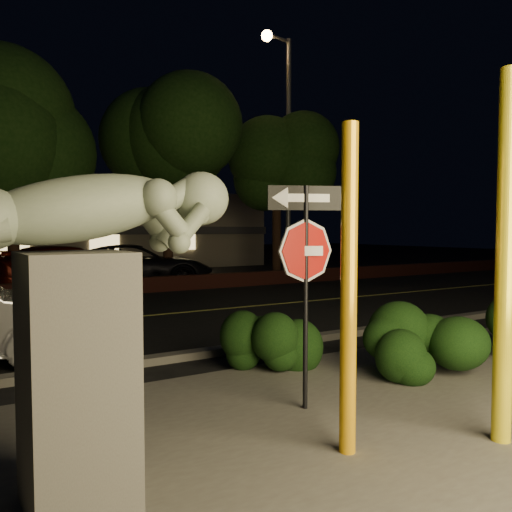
{
  "coord_description": "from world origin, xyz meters",
  "views": [
    {
      "loc": [
        -3.94,
        -4.29,
        2.03
      ],
      "look_at": [
        0.2,
        2.7,
        1.6
      ],
      "focal_mm": 35.0,
      "sensor_mm": 36.0,
      "label": 1
    }
  ],
  "objects": [
    {
      "name": "tree_far_c",
      "position": [
        2.5,
        12.8,
        5.66
      ],
      "size": [
        4.8,
        4.8,
        7.84
      ],
      "color": "black",
      "rests_on": "ground"
    },
    {
      "name": "hedge_center",
      "position": [
        -0.17,
        1.69,
        0.45
      ],
      "size": [
        1.9,
        1.26,
        0.91
      ],
      "primitive_type": "ellipsoid",
      "rotation": [
        0.0,
        0.0,
        -0.27
      ],
      "color": "black",
      "rests_on": "ground"
    },
    {
      "name": "signpost",
      "position": [
        -0.65,
        0.17,
        1.79
      ],
      "size": [
        0.8,
        0.34,
        2.51
      ],
      "rotation": [
        0.0,
        0.0,
        -0.39
      ],
      "color": "black",
      "rests_on": "ground"
    },
    {
      "name": "yellow_pole_left",
      "position": [
        -0.98,
        -0.92,
        1.48
      ],
      "size": [
        0.15,
        0.15,
        2.97
      ],
      "primitive_type": "cylinder",
      "color": "#F2A811",
      "rests_on": "ground"
    },
    {
      "name": "tree_far_b",
      "position": [
        -2.5,
        13.2,
        6.05
      ],
      "size": [
        5.2,
        5.2,
        8.41
      ],
      "color": "black",
      "rests_on": "ground"
    },
    {
      "name": "parked_car_dark",
      "position": [
        1.41,
        13.09,
        0.75
      ],
      "size": [
        5.92,
        3.96,
        1.51
      ],
      "primitive_type": "imported",
      "rotation": [
        0.0,
        0.0,
        1.28
      ],
      "color": "black",
      "rests_on": "ground"
    },
    {
      "name": "patio",
      "position": [
        0.0,
        -1.0,
        0.01
      ],
      "size": [
        14.0,
        6.0,
        0.02
      ],
      "primitive_type": "cube",
      "color": "#4C4944",
      "rests_on": "ground"
    },
    {
      "name": "curb",
      "position": [
        0.0,
        2.9,
        0.06
      ],
      "size": [
        80.0,
        0.25,
        0.12
      ],
      "primitive_type": "cube",
      "color": "#4C4944",
      "rests_on": "ground"
    },
    {
      "name": "brick_wall",
      "position": [
        0.0,
        11.3,
        0.25
      ],
      "size": [
        40.0,
        0.35,
        0.5
      ],
      "primitive_type": "cube",
      "color": "#3F1914",
      "rests_on": "ground"
    },
    {
      "name": "yellow_pole_right",
      "position": [
        0.44,
        -1.48,
        1.76
      ],
      "size": [
        0.18,
        0.18,
        3.51
      ],
      "primitive_type": "cylinder",
      "color": "yellow",
      "rests_on": "ground"
    },
    {
      "name": "parked_car_darkred",
      "position": [
        -0.88,
        13.46,
        0.75
      ],
      "size": [
        5.56,
        3.81,
        1.49
      ],
      "primitive_type": "imported",
      "rotation": [
        0.0,
        0.0,
        1.94
      ],
      "color": "#460C05",
      "rests_on": "ground"
    },
    {
      "name": "lane_marking",
      "position": [
        0.0,
        7.0,
        0.02
      ],
      "size": [
        80.0,
        0.12,
        0.0
      ],
      "primitive_type": "cube",
      "color": "#ACAB45",
      "rests_on": "road"
    },
    {
      "name": "sculpture",
      "position": [
        -3.19,
        -0.57,
        1.54
      ],
      "size": [
        2.34,
        0.76,
        2.5
      ],
      "rotation": [
        0.0,
        0.0,
        0.05
      ],
      "color": "#4C4944",
      "rests_on": "ground"
    },
    {
      "name": "road",
      "position": [
        0.0,
        7.0,
        0.01
      ],
      "size": [
        80.0,
        8.0,
        0.01
      ],
      "primitive_type": "cube",
      "color": "black",
      "rests_on": "ground"
    },
    {
      "name": "ground",
      "position": [
        0.0,
        10.0,
        0.0
      ],
      "size": [
        90.0,
        90.0,
        0.0
      ],
      "primitive_type": "plane",
      "color": "black",
      "rests_on": "ground"
    },
    {
      "name": "tree_far_d",
      "position": [
        7.5,
        13.3,
        5.42
      ],
      "size": [
        4.4,
        4.4,
        7.42
      ],
      "color": "black",
      "rests_on": "ground"
    },
    {
      "name": "hedge_right",
      "position": [
        1.37,
        0.42,
        0.58
      ],
      "size": [
        2.0,
        1.49,
        1.17
      ],
      "primitive_type": "ellipsoid",
      "rotation": [
        0.0,
        0.0,
        0.34
      ],
      "color": "black",
      "rests_on": "ground"
    },
    {
      "name": "building",
      "position": [
        0.0,
        24.99,
        2.0
      ],
      "size": [
        22.0,
        10.2,
        4.0
      ],
      "color": "#6A6255",
      "rests_on": "ground"
    },
    {
      "name": "streetlight",
      "position": [
        7.57,
        12.82,
        5.87
      ],
      "size": [
        1.48,
        0.48,
        9.86
      ],
      "rotation": [
        0.0,
        0.0,
        0.14
      ],
      "color": "#4D4D52",
      "rests_on": "ground"
    },
    {
      "name": "parking_lot",
      "position": [
        0.0,
        17.0,
        0.01
      ],
      "size": [
        40.0,
        12.0,
        0.01
      ],
      "primitive_type": "cube",
      "color": "black",
      "rests_on": "ground"
    }
  ]
}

